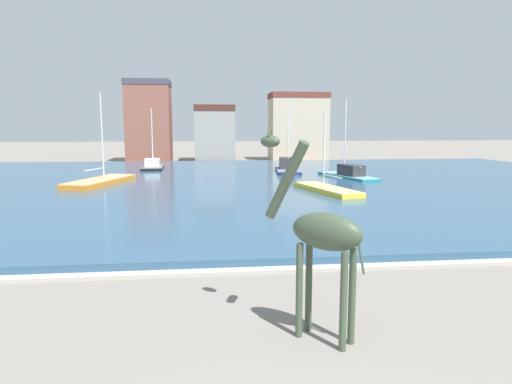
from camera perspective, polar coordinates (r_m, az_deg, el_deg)
name	(u,v)px	position (r m, az deg, el deg)	size (l,w,h in m)	color
harbor_water	(224,183)	(39.26, -3.98, 1.11)	(76.02, 46.90, 0.39)	#2D5170
quay_edge_coping	(253,271)	(16.10, -0.35, -9.76)	(76.02, 0.50, 0.12)	#ADA89E
giraffe_statue	(321,235)	(10.74, 8.07, -5.27)	(2.33, 2.26, 4.97)	#3D4C38
sailboat_yellow	(322,191)	(33.54, 8.20, 0.16)	(3.70, 8.22, 5.99)	gold
sailboat_orange	(106,182)	(39.73, -18.20, 1.13)	(4.86, 9.40, 7.69)	orange
sailboat_black	(153,167)	(51.82, -12.69, 2.99)	(2.43, 6.20, 6.95)	black
sailboat_navy	(288,170)	(46.42, 4.00, 2.69)	(3.10, 7.97, 7.78)	navy
sailboat_teal	(345,176)	(42.93, 10.97, 2.02)	(4.10, 8.65, 7.42)	teal
townhouse_narrow_midrow	(149,121)	(67.09, -13.15, 8.55)	(6.12, 6.30, 11.36)	#8E5142
townhouse_corner_house	(214,134)	(66.52, -5.21, 7.25)	(5.62, 7.70, 7.92)	gray
townhouse_end_terrace	(298,127)	(68.38, 5.23, 8.07)	(8.35, 5.57, 9.81)	#C6B293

